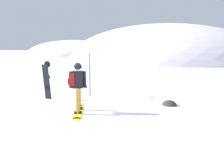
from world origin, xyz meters
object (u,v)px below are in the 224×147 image
at_px(snowboarder_main, 77,86).
at_px(rock_dark, 169,105).
at_px(piste_marker_near, 90,71).
at_px(spare_snowboard, 47,80).

distance_m(snowboarder_main, rock_dark, 3.63).
bearing_deg(rock_dark, piste_marker_near, 169.86).
xyz_separation_m(spare_snowboard, piste_marker_near, (1.52, 1.11, 0.31)).
height_order(spare_snowboard, piste_marker_near, piste_marker_near).
xyz_separation_m(snowboarder_main, piste_marker_near, (-0.51, 2.40, 0.23)).
height_order(snowboarder_main, spare_snowboard, snowboarder_main).
bearing_deg(spare_snowboard, rock_dark, 5.38).
height_order(snowboarder_main, rock_dark, snowboarder_main).
bearing_deg(snowboarder_main, spare_snowboard, 147.60).
bearing_deg(snowboarder_main, rock_dark, 30.21).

